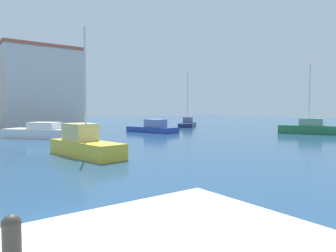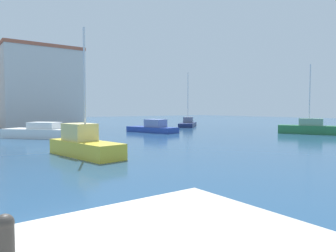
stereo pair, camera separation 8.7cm
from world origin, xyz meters
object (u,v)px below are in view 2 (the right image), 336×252
(motorboat_white_outer_mooring, at_px, (43,132))
(sailboat_navy_far_left, at_px, (188,123))
(motorboat_blue_far_right, at_px, (153,128))
(sailboat_yellow_mid_harbor, at_px, (84,144))
(mooring_bollard, at_px, (5,237))
(sailboat_green_distant_east, at_px, (309,128))

(motorboat_white_outer_mooring, xyz_separation_m, sailboat_navy_far_left, (24.41, 6.73, -0.07))
(sailboat_navy_far_left, xyz_separation_m, motorboat_blue_far_right, (-11.61, -7.16, 0.05))
(sailboat_yellow_mid_harbor, bearing_deg, motorboat_white_outer_mooring, 85.43)
(mooring_bollard, relative_size, sailboat_yellow_mid_harbor, 0.07)
(sailboat_green_distant_east, bearing_deg, mooring_bollard, -155.81)
(sailboat_yellow_mid_harbor, distance_m, motorboat_blue_far_right, 19.25)
(motorboat_white_outer_mooring, height_order, motorboat_blue_far_right, motorboat_blue_far_right)
(mooring_bollard, height_order, motorboat_white_outer_mooring, mooring_bollard)
(sailboat_green_distant_east, relative_size, motorboat_blue_far_right, 1.13)
(sailboat_navy_far_left, bearing_deg, mooring_bollard, -132.56)
(sailboat_yellow_mid_harbor, distance_m, motorboat_white_outer_mooring, 13.79)
(mooring_bollard, xyz_separation_m, sailboat_green_distant_east, (33.44, 15.02, -0.77))
(motorboat_white_outer_mooring, bearing_deg, sailboat_yellow_mid_harbor, -94.57)
(sailboat_green_distant_east, xyz_separation_m, motorboat_white_outer_mooring, (-25.88, 13.06, -0.11))
(mooring_bollard, bearing_deg, motorboat_blue_far_right, 53.64)
(sailboat_green_distant_east, relative_size, motorboat_white_outer_mooring, 1.07)
(mooring_bollard, xyz_separation_m, motorboat_blue_far_right, (20.36, 27.65, -0.91))
(mooring_bollard, bearing_deg, sailboat_green_distant_east, 24.19)
(mooring_bollard, relative_size, sailboat_green_distant_east, 0.07)
(sailboat_green_distant_east, height_order, motorboat_white_outer_mooring, sailboat_green_distant_east)
(sailboat_green_distant_east, distance_m, motorboat_white_outer_mooring, 28.99)
(motorboat_blue_far_right, bearing_deg, mooring_bollard, -126.36)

